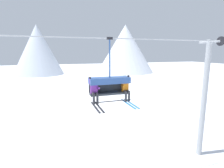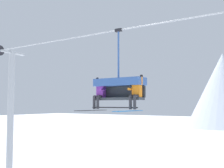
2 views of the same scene
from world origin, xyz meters
The scene contains 7 objects.
mountain_peak_west centered at (-5.95, 52.90, 7.93)m, with size 15.79×15.79×15.86m.
mountain_peak_central centered at (23.50, 50.45, 8.38)m, with size 20.43×20.43×16.76m.
lift_tower_far centered at (8.35, -0.02, 4.27)m, with size 0.36×1.88×8.21m.
lift_cable centered at (1.04, -0.80, 7.93)m, with size 16.63×0.05×0.05m.
chairlift_chair centered at (1.32, -0.73, 5.76)m, with size 2.05×0.74×3.10m.
skier_purple centered at (0.50, -0.94, 5.47)m, with size 0.48×1.70×1.34m.
skier_orange centered at (2.14, -0.94, 5.47)m, with size 0.48×1.70×1.34m.
Camera 1 is at (-1.28, -8.98, 7.29)m, focal length 28.00 mm.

